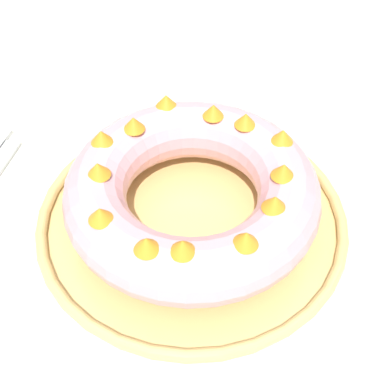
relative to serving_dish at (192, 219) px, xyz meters
name	(u,v)px	position (x,y,z in m)	size (l,w,h in m)	color
dining_table	(205,265)	(0.02, 0.01, -0.09)	(1.21, 1.26, 0.73)	silver
serving_dish	(192,219)	(0.00, 0.00, 0.00)	(0.34, 0.34, 0.02)	tan
bundt_cake	(192,191)	(0.00, 0.00, 0.05)	(0.27, 0.27, 0.08)	#E09EAD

